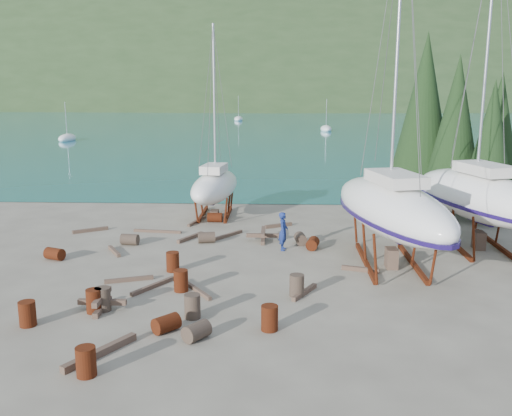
{
  "coord_description": "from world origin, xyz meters",
  "views": [
    {
      "loc": [
        1.66,
        -23.89,
        8.16
      ],
      "look_at": [
        0.54,
        3.0,
        2.34
      ],
      "focal_mm": 40.0,
      "sensor_mm": 36.0,
      "label": 1
    }
  ],
  "objects_px": {
    "large_sailboat_near": "(392,208)",
    "small_sailboat_shore": "(215,186)",
    "large_sailboat_far": "(479,195)",
    "worker": "(283,231)"
  },
  "relations": [
    {
      "from": "large_sailboat_far",
      "to": "worker",
      "type": "bearing_deg",
      "value": 169.81
    },
    {
      "from": "small_sailboat_shore",
      "to": "worker",
      "type": "relative_size",
      "value": 6.04
    },
    {
      "from": "large_sailboat_near",
      "to": "worker",
      "type": "height_order",
      "value": "large_sailboat_near"
    },
    {
      "from": "large_sailboat_near",
      "to": "small_sailboat_shore",
      "type": "relative_size",
      "value": 1.42
    },
    {
      "from": "small_sailboat_shore",
      "to": "worker",
      "type": "distance_m",
      "value": 8.64
    },
    {
      "from": "large_sailboat_near",
      "to": "worker",
      "type": "relative_size",
      "value": 8.55
    },
    {
      "from": "small_sailboat_shore",
      "to": "large_sailboat_near",
      "type": "bearing_deg",
      "value": -38.07
    },
    {
      "from": "large_sailboat_near",
      "to": "worker",
      "type": "distance_m",
      "value": 5.63
    },
    {
      "from": "large_sailboat_far",
      "to": "small_sailboat_shore",
      "type": "relative_size",
      "value": 1.39
    },
    {
      "from": "large_sailboat_far",
      "to": "small_sailboat_shore",
      "type": "height_order",
      "value": "large_sailboat_far"
    }
  ]
}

